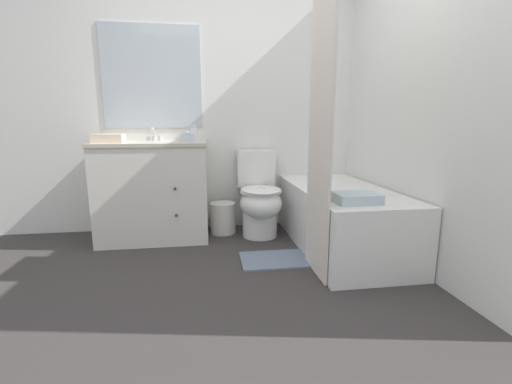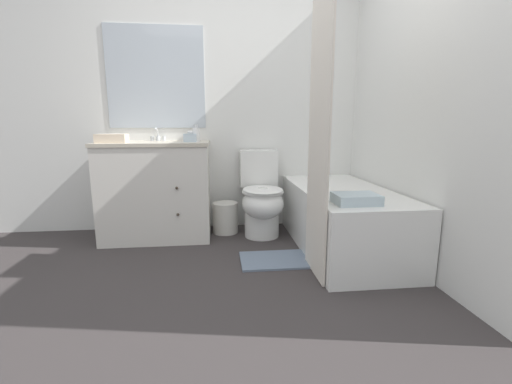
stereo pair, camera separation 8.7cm
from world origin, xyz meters
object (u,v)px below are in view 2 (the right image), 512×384
Objects in this scene: bath_mat at (277,260)px; bath_towel_folded at (356,199)px; bathtub at (342,218)px; wastebasket at (225,218)px; sink_faucet at (158,137)px; soap_dispenser at (196,134)px; hand_towel_folded at (112,138)px; tissue_box at (190,138)px; vanity_cabinet at (157,189)px; toilet at (262,199)px.

bath_towel_folded is at bearing -33.41° from bath_mat.
bathtub is 5.18× the size of wastebasket.
sink_faucet reaches higher than wastebasket.
bath_mat is at bearing 146.59° from bath_towel_folded.
soap_dispenser is 1.31m from bath_mat.
bathtub is at bearing -10.15° from hand_towel_folded.
bath_mat is at bearing -42.60° from sink_faucet.
sink_faucet is at bearing 141.33° from tissue_box.
tissue_box reaches higher than bathtub.
bath_towel_folded is (1.47, -1.23, -0.37)m from sink_faucet.
bath_mat is (1.00, -0.71, -0.44)m from vanity_cabinet.
soap_dispenser reaches higher than hand_towel_folded.
sink_faucet is 1.14× the size of tissue_box.
sink_faucet reaches higher than bath_towel_folded.
bathtub is 0.62m from bath_towel_folded.
bath_towel_folded reaches higher than bath_mat.
wastebasket is 0.84m from soap_dispenser.
vanity_cabinet reaches higher than bathtub.
bath_towel_folded is (1.09, -0.98, -0.40)m from soap_dispenser.
hand_towel_folded is at bearing -132.76° from sink_faucet.
vanity_cabinet is 1.66m from bathtub.
tissue_box is at bearing 178.09° from toilet.
vanity_cabinet is 1.30m from bath_mat.
bath_towel_folded reaches higher than wastebasket.
soap_dispenser is 1.52m from bath_towel_folded.
hand_towel_folded is at bearing -156.53° from vanity_cabinet.
vanity_cabinet is 0.69m from wastebasket.
wastebasket is 1.94× the size of soap_dispenser.
bath_towel_folded is at bearing -40.23° from tissue_box.
toilet is 3.21× the size of hand_towel_folded.
wastebasket is at bearing 151.11° from bathtub.
bathtub is (0.63, -0.41, -0.09)m from toilet.
vanity_cabinet reaches higher than toilet.
toilet is at bearing 3.05° from hand_towel_folded.
vanity_cabinet is 0.63× the size of bathtub.
wastebasket is (-0.34, 0.12, -0.20)m from toilet.
bath_mat is (1.32, -0.57, -0.91)m from hand_towel_folded.
toilet is 2.72× the size of bath_towel_folded.
hand_towel_folded is at bearing 153.79° from bath_towel_folded.
vanity_cabinet is 0.62m from soap_dispenser.
bathtub is at bearing 21.21° from bath_mat.
tissue_box is at bearing -8.83° from vanity_cabinet.
bath_towel_folded is (1.79, -0.88, -0.37)m from hand_towel_folded.
soap_dispenser is (0.37, -0.04, 0.50)m from vanity_cabinet.
wastebasket reaches higher than bath_mat.
wastebasket is 0.53× the size of bath_mat.
wastebasket is at bearing -14.14° from sink_faucet.
bath_mat is (0.38, -0.76, -0.14)m from wastebasket.
tissue_box is at bearing 7.91° from hand_towel_folded.
toilet is at bearing -16.23° from sink_faucet.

